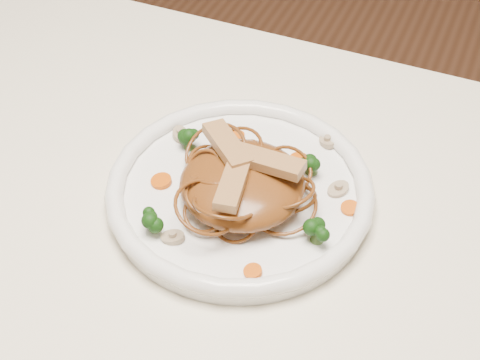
% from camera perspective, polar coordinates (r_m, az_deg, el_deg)
% --- Properties ---
extents(table, '(1.20, 0.80, 0.75)m').
position_cam_1_polar(table, '(0.78, -2.55, -10.54)').
color(table, silver).
rests_on(table, ground).
extents(plate, '(0.32, 0.32, 0.02)m').
position_cam_1_polar(plate, '(0.75, 0.00, -1.19)').
color(plate, white).
rests_on(plate, table).
extents(noodle_mound, '(0.16, 0.16, 0.04)m').
position_cam_1_polar(noodle_mound, '(0.72, 0.20, -0.30)').
color(noodle_mound, brown).
rests_on(noodle_mound, plate).
extents(chicken_a, '(0.08, 0.03, 0.01)m').
position_cam_1_polar(chicken_a, '(0.70, 2.36, 1.53)').
color(chicken_a, tan).
rests_on(chicken_a, noodle_mound).
extents(chicken_b, '(0.07, 0.07, 0.01)m').
position_cam_1_polar(chicken_b, '(0.72, -1.07, 2.90)').
color(chicken_b, tan).
rests_on(chicken_b, noodle_mound).
extents(chicken_c, '(0.04, 0.08, 0.01)m').
position_cam_1_polar(chicken_c, '(0.68, -0.62, -0.33)').
color(chicken_c, tan).
rests_on(chicken_c, noodle_mound).
extents(broccoli_0, '(0.04, 0.04, 0.03)m').
position_cam_1_polar(broccoli_0, '(0.75, 6.02, 1.54)').
color(broccoli_0, '#11420D').
rests_on(broccoli_0, plate).
extents(broccoli_1, '(0.03, 0.03, 0.03)m').
position_cam_1_polar(broccoli_1, '(0.78, -4.24, 3.49)').
color(broccoli_1, '#11420D').
rests_on(broccoli_1, plate).
extents(broccoli_2, '(0.04, 0.04, 0.03)m').
position_cam_1_polar(broccoli_2, '(0.70, -7.13, -3.13)').
color(broccoli_2, '#11420D').
rests_on(broccoli_2, plate).
extents(broccoli_3, '(0.03, 0.03, 0.03)m').
position_cam_1_polar(broccoli_3, '(0.69, 6.50, -4.06)').
color(broccoli_3, '#11420D').
rests_on(broccoli_3, plate).
extents(carrot_0, '(0.03, 0.03, 0.00)m').
position_cam_1_polar(carrot_0, '(0.77, 4.93, 1.68)').
color(carrot_0, '#DD5808').
rests_on(carrot_0, plate).
extents(carrot_1, '(0.03, 0.03, 0.00)m').
position_cam_1_polar(carrot_1, '(0.75, -6.54, -0.09)').
color(carrot_1, '#DD5808').
rests_on(carrot_1, plate).
extents(carrot_2, '(0.02, 0.02, 0.00)m').
position_cam_1_polar(carrot_2, '(0.73, 9.10, -2.32)').
color(carrot_2, '#DD5808').
rests_on(carrot_2, plate).
extents(carrot_3, '(0.02, 0.02, 0.00)m').
position_cam_1_polar(carrot_3, '(0.80, -0.32, 3.67)').
color(carrot_3, '#DD5808').
rests_on(carrot_3, plate).
extents(carrot_4, '(0.02, 0.02, 0.00)m').
position_cam_1_polar(carrot_4, '(0.67, 1.07, -7.59)').
color(carrot_4, '#DD5808').
rests_on(carrot_4, plate).
extents(mushroom_0, '(0.03, 0.03, 0.01)m').
position_cam_1_polar(mushroom_0, '(0.70, -5.58, -4.75)').
color(mushroom_0, beige).
rests_on(mushroom_0, plate).
extents(mushroom_1, '(0.04, 0.04, 0.01)m').
position_cam_1_polar(mushroom_1, '(0.74, 8.13, -0.78)').
color(mushroom_1, beige).
rests_on(mushroom_1, plate).
extents(mushroom_2, '(0.04, 0.04, 0.01)m').
position_cam_1_polar(mushroom_2, '(0.80, -4.96, 3.77)').
color(mushroom_2, beige).
rests_on(mushroom_2, plate).
extents(mushroom_3, '(0.03, 0.03, 0.01)m').
position_cam_1_polar(mushroom_3, '(0.80, 7.22, 3.17)').
color(mushroom_3, beige).
rests_on(mushroom_3, plate).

